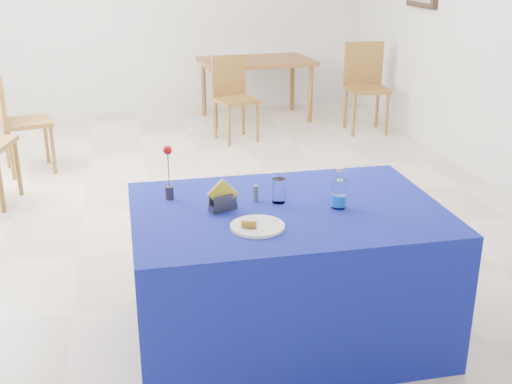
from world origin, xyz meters
TOP-DOWN VIEW (x-y plane):
  - floor at (0.00, 0.00)m, footprint 7.00×7.00m
  - plate at (-0.14, -2.24)m, footprint 0.26×0.26m
  - drinking_glass at (0.04, -1.93)m, footprint 0.07×0.07m
  - salt_shaker at (-0.26, -1.91)m, footprint 0.03×0.03m
  - pepper_shaker at (-0.08, -1.89)m, footprint 0.03×0.03m
  - blue_table at (0.06, -2.01)m, footprint 1.60×1.10m
  - water_bottle at (0.32, -2.07)m, footprint 0.08×0.08m
  - napkin_holder at (-0.27, -1.98)m, footprint 0.16×0.10m
  - rose_vase at (-0.52, -1.76)m, footprint 0.05×0.05m
  - oak_table at (0.92, 2.83)m, footprint 1.41×0.95m
  - chair_bg_left at (0.48, 1.99)m, footprint 0.51×0.51m
  - chair_bg_right at (2.07, 2.05)m, footprint 0.50×0.50m
  - chair_win_b at (-1.73, 1.23)m, footprint 0.53×0.53m
  - banana_pieces at (-0.19, -2.26)m, footprint 0.08×0.06m

SIDE VIEW (x-z plane):
  - floor at x=0.00m, z-range 0.00..0.00m
  - blue_table at x=0.06m, z-range 0.00..0.76m
  - chair_bg_left at x=0.48m, z-range 0.07..0.99m
  - chair_win_b at x=-1.73m, z-range 0.08..1.06m
  - chair_bg_right at x=2.07m, z-range 0.08..1.10m
  - oak_table at x=0.92m, z-range 0.30..1.06m
  - plate at x=-0.14m, z-range 0.76..0.77m
  - banana_pieces at x=-0.19m, z-range 0.78..0.81m
  - salt_shaker at x=-0.26m, z-range 0.76..0.84m
  - pepper_shaker at x=-0.08m, z-range 0.76..0.84m
  - napkin_holder at x=-0.27m, z-range 0.72..0.89m
  - drinking_glass at x=0.04m, z-range 0.76..0.89m
  - water_bottle at x=0.32m, z-range 0.72..0.94m
  - rose_vase at x=-0.52m, z-range 0.75..1.05m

